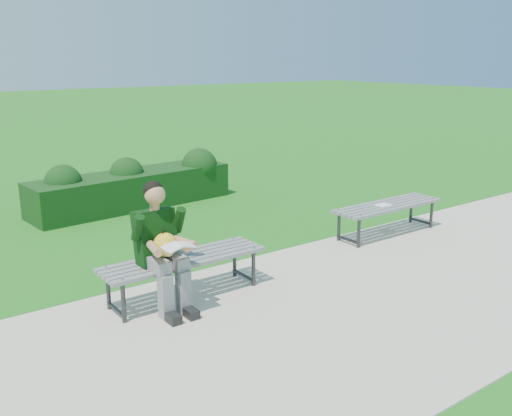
{
  "coord_description": "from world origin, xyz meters",
  "views": [
    {
      "loc": [
        -4.12,
        -5.64,
        2.54
      ],
      "look_at": [
        -0.21,
        -0.31,
        0.77
      ],
      "focal_mm": 40.0,
      "sensor_mm": 36.0,
      "label": 1
    }
  ],
  "objects": [
    {
      "name": "ground",
      "position": [
        0.0,
        0.0,
        0.0
      ],
      "size": [
        80.0,
        80.0,
        0.0
      ],
      "color": "#236E15",
      "rests_on": "ground"
    },
    {
      "name": "walkway",
      "position": [
        0.0,
        -1.75,
        0.01
      ],
      "size": [
        30.0,
        3.5,
        0.02
      ],
      "color": "#B3AD95",
      "rests_on": "ground"
    },
    {
      "name": "hedge",
      "position": [
        -0.11,
        3.38,
        0.37
      ],
      "size": [
        3.6,
        1.18,
        0.9
      ],
      "color": "#1B3613",
      "rests_on": "ground"
    },
    {
      "name": "bench_left",
      "position": [
        -1.36,
        -0.58,
        0.42
      ],
      "size": [
        1.8,
        0.5,
        0.46
      ],
      "color": "slate",
      "rests_on": "walkway"
    },
    {
      "name": "bench_right",
      "position": [
        2.13,
        -0.35,
        0.42
      ],
      "size": [
        1.8,
        0.5,
        0.46
      ],
      "color": "slate",
      "rests_on": "walkway"
    },
    {
      "name": "seated_boy",
      "position": [
        -1.66,
        -0.67,
        0.71
      ],
      "size": [
        0.56,
        0.76,
        1.31
      ],
      "color": "gray",
      "rests_on": "walkway"
    },
    {
      "name": "paper_sheet",
      "position": [
        2.03,
        -0.35,
        0.47
      ],
      "size": [
        0.23,
        0.17,
        0.01
      ],
      "color": "white",
      "rests_on": "bench_right"
    }
  ]
}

